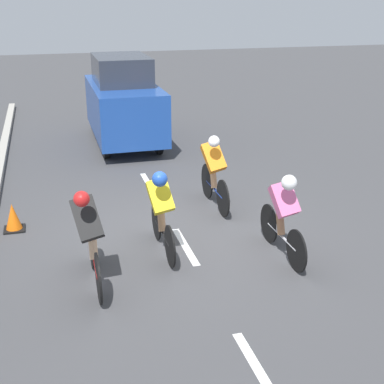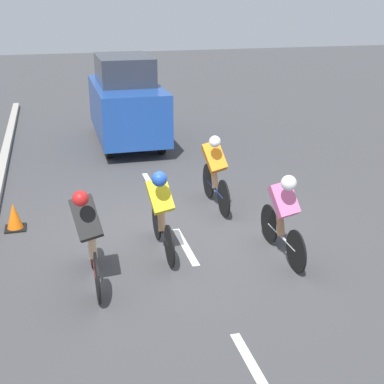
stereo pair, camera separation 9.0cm
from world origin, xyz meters
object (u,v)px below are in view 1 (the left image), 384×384
Objects in this scene: cyclist_yellow at (161,209)px; support_car at (124,101)px; cyclist_pink at (284,212)px; cyclist_black at (90,235)px; cyclist_orange at (214,169)px; traffic_cone at (13,218)px.

cyclist_yellow is 0.42× the size of support_car.
cyclist_pink is (-1.79, 0.63, -0.01)m from cyclist_yellow.
support_car is (1.34, -7.44, 0.38)m from cyclist_pink.
cyclist_black is 2.95m from cyclist_pink.
cyclist_orange reaches higher than cyclist_pink.
support_car is (-0.45, -6.82, 0.38)m from cyclist_yellow.
cyclist_black is 2.64m from traffic_cone.
cyclist_yellow is 0.99× the size of cyclist_pink.
cyclist_orange is (-2.55, -2.36, -0.02)m from cyclist_black.
traffic_cone is at bearing -63.28° from cyclist_black.
traffic_cone is at bearing 62.04° from support_car.
cyclist_black is at bearing 77.90° from support_car.
cyclist_black is at bearing 116.72° from traffic_cone.
cyclist_pink is 0.43× the size of support_car.
cyclist_yellow is 0.97× the size of cyclist_orange.
cyclist_black is 1.01× the size of cyclist_orange.
cyclist_black reaches higher than cyclist_orange.
cyclist_orange is 0.43× the size of support_car.
cyclist_pink is at bearing 100.07° from cyclist_orange.
cyclist_yellow is at bearing 145.56° from traffic_cone.
support_car reaches higher than traffic_cone.
traffic_cone is at bearing -28.37° from cyclist_pink.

